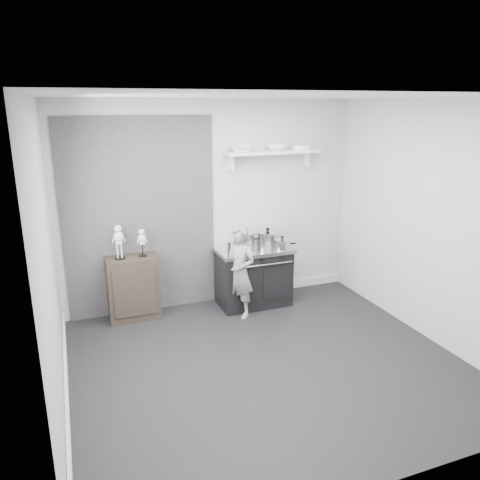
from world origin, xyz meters
TOP-DOWN VIEW (x-y plane):
  - ground at (0.00, 0.00)m, footprint 4.00×4.00m
  - room_shell at (-0.09, 0.15)m, footprint 4.02×3.62m
  - wall_shelf at (0.80, 1.68)m, footprint 1.30×0.26m
  - stove at (0.46, 1.48)m, footprint 0.99×0.62m
  - side_cabinet at (-1.13, 1.61)m, footprint 0.62×0.36m
  - child at (0.15, 1.20)m, footprint 0.48×0.52m
  - pot_front_left at (0.17, 1.38)m, footprint 0.30×0.22m
  - pot_back_left at (0.38, 1.60)m, footprint 0.34×0.26m
  - pot_back_right at (0.71, 1.58)m, footprint 0.40×0.31m
  - pot_front_right at (0.79, 1.30)m, footprint 0.31×0.22m
  - skeleton_full at (-1.26, 1.61)m, footprint 0.14×0.09m
  - skeleton_torso at (-0.98, 1.61)m, footprint 0.11×0.07m
  - bowl_large at (0.36, 1.67)m, footprint 0.32×0.32m
  - bowl_small at (0.85, 1.67)m, footprint 0.26×0.26m
  - plate_stack at (1.22, 1.67)m, footprint 0.26×0.26m

SIDE VIEW (x-z plane):
  - ground at x=0.00m, z-range 0.00..0.00m
  - stove at x=0.46m, z-range 0.00..0.80m
  - side_cabinet at x=-1.13m, z-range 0.00..0.81m
  - child at x=0.15m, z-range 0.00..1.19m
  - pot_front_right at x=0.79m, z-range 0.77..0.95m
  - pot_front_left at x=0.17m, z-range 0.77..0.97m
  - pot_back_right at x=0.71m, z-range 0.77..1.00m
  - pot_back_left at x=0.38m, z-range 0.77..1.00m
  - skeleton_torso at x=-0.98m, z-range 0.81..1.21m
  - skeleton_full at x=-1.26m, z-range 0.81..1.30m
  - room_shell at x=-0.09m, z-range 0.28..2.99m
  - wall_shelf at x=0.80m, z-range 1.89..2.13m
  - plate_stack at x=1.22m, z-range 2.04..2.10m
  - bowl_large at x=0.36m, z-range 2.04..2.12m
  - bowl_small at x=0.85m, z-range 2.04..2.12m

